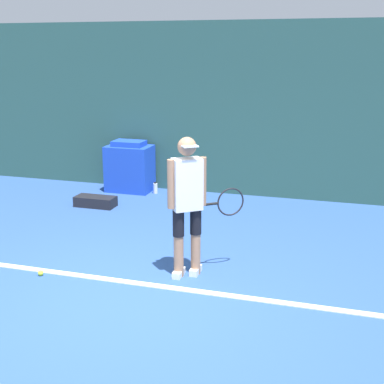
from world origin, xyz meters
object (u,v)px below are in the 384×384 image
(covered_chair, at_px, (130,167))
(tennis_player, at_px, (188,200))
(equipment_bag, at_px, (95,201))
(tennis_ball, at_px, (41,273))
(water_bottle, at_px, (155,188))

(covered_chair, bearing_deg, tennis_player, -56.81)
(covered_chair, xyz_separation_m, equipment_bag, (-0.15, -1.18, -0.38))
(tennis_player, height_order, covered_chair, tennis_player)
(tennis_player, xyz_separation_m, covered_chair, (-2.29, 3.50, -0.48))
(covered_chair, bearing_deg, tennis_ball, -82.02)
(equipment_bag, bearing_deg, covered_chair, 82.70)
(equipment_bag, bearing_deg, tennis_ball, -75.95)
(equipment_bag, relative_size, water_bottle, 3.25)
(tennis_player, bearing_deg, water_bottle, 79.31)
(tennis_ball, distance_m, water_bottle, 4.02)
(tennis_player, relative_size, equipment_bag, 2.40)
(tennis_player, relative_size, covered_chair, 1.73)
(equipment_bag, bearing_deg, water_bottle, 58.67)
(covered_chair, relative_size, equipment_bag, 1.38)
(tennis_player, xyz_separation_m, equipment_bag, (-2.44, 2.32, -0.86))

